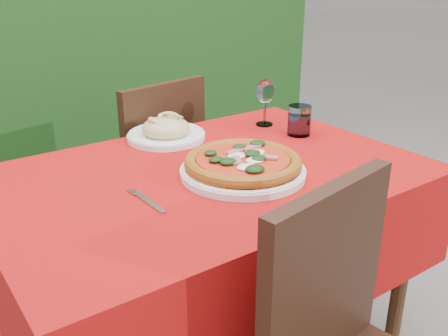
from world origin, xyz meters
TOP-DOWN VIEW (x-y plane):
  - hedge at (0.00, 1.55)m, footprint 3.20×0.55m
  - dining_table at (0.00, 0.00)m, footprint 1.26×0.86m
  - chair_far at (0.13, 0.63)m, footprint 0.47×0.47m
  - pizza_plate at (0.06, -0.09)m, footprint 0.38×0.38m
  - pasta_plate at (0.04, 0.33)m, footprint 0.27×0.27m
  - water_glass at (0.45, 0.09)m, footprint 0.08×0.08m
  - wine_glass at (0.43, 0.25)m, footprint 0.07×0.07m
  - fork at (-0.25, -0.10)m, footprint 0.03×0.19m

SIDE VIEW (x-z plane):
  - chair_far at x=0.13m, z-range 0.07..0.96m
  - dining_table at x=0.00m, z-range 0.22..0.97m
  - fork at x=-0.25m, z-range 0.75..0.75m
  - pasta_plate at x=0.04m, z-range 0.74..0.81m
  - pizza_plate at x=0.06m, z-range 0.75..0.81m
  - water_glass at x=0.45m, z-range 0.74..0.85m
  - wine_glass at x=0.43m, z-range 0.78..0.96m
  - hedge at x=0.00m, z-range 0.03..1.81m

